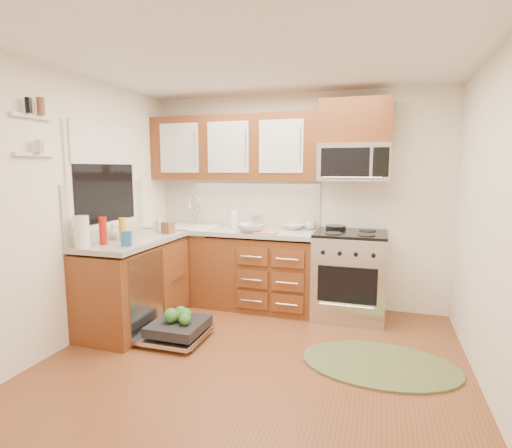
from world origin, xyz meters
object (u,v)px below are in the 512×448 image
(sink, at_px, (190,237))
(paper_towel_roll, at_px, (82,232))
(rug, at_px, (379,364))
(skillet, at_px, (336,228))
(cutting_board, at_px, (266,233))
(bowl_b, at_px, (250,228))
(stock_pot, at_px, (257,225))
(microwave, at_px, (354,162))
(range, at_px, (349,275))
(cup, at_px, (310,225))
(upper_cabinets, at_px, (233,148))
(bowl_a, at_px, (293,227))
(dishwasher, at_px, (175,330))

(sink, xyz_separation_m, paper_towel_roll, (-0.35, -1.44, 0.27))
(rug, bearing_deg, skillet, 113.02)
(cutting_board, bearing_deg, paper_towel_roll, -138.04)
(paper_towel_roll, distance_m, bowl_b, 1.74)
(cutting_board, bearing_deg, bowl_b, 170.94)
(stock_pot, xyz_separation_m, cutting_board, (0.16, -0.19, -0.05))
(rug, relative_size, bowl_b, 4.33)
(stock_pot, bearing_deg, cutting_board, -48.89)
(microwave, distance_m, stock_pot, 1.29)
(stock_pot, bearing_deg, paper_towel_roll, -130.43)
(range, bearing_deg, cup, 155.38)
(upper_cabinets, relative_size, bowl_a, 8.65)
(sink, bearing_deg, bowl_a, 8.17)
(sink, height_order, bowl_a, bowl_a)
(paper_towel_roll, xyz_separation_m, bowl_a, (1.60, 1.62, -0.12))
(rug, distance_m, stock_pot, 2.00)
(dishwasher, xyz_separation_m, bowl_b, (0.45, 0.95, 0.87))
(rug, xyz_separation_m, stock_pot, (-1.41, 1.05, 0.97))
(sink, relative_size, rug, 0.48)
(range, relative_size, paper_towel_roll, 3.28)
(bowl_b, bearing_deg, dishwasher, -115.39)
(paper_towel_roll, bearing_deg, cutting_board, 41.96)
(microwave, height_order, cup, microwave)
(upper_cabinets, relative_size, cup, 15.94)
(upper_cabinets, xyz_separation_m, rug, (1.75, -1.21, -1.86))
(cutting_board, bearing_deg, bowl_a, 59.33)
(sink, height_order, bowl_b, bowl_b)
(paper_towel_roll, bearing_deg, sink, 76.34)
(stock_pot, height_order, paper_towel_roll, paper_towel_roll)
(stock_pot, distance_m, paper_towel_roll, 1.88)
(range, distance_m, cutting_board, 1.03)
(microwave, height_order, skillet, microwave)
(upper_cabinets, height_order, skillet, upper_cabinets)
(bowl_b, bearing_deg, cup, 33.29)
(range, xyz_separation_m, paper_towel_roll, (-2.28, -1.45, 0.59))
(dishwasher, bearing_deg, rug, 1.85)
(sink, distance_m, rug, 2.63)
(bowl_a, bearing_deg, paper_towel_roll, -134.72)
(upper_cabinets, relative_size, dishwasher, 2.93)
(dishwasher, height_order, cup, cup)
(rug, xyz_separation_m, bowl_b, (-1.43, 0.89, 0.96))
(sink, xyz_separation_m, bowl_b, (0.84, -0.17, 0.17))
(skillet, bearing_deg, range, -40.54)
(microwave, height_order, cutting_board, microwave)
(range, height_order, rug, range)
(bowl_a, bearing_deg, range, -14.12)
(range, height_order, skillet, skillet)
(range, bearing_deg, microwave, 90.00)
(skillet, bearing_deg, bowl_b, -159.97)
(cutting_board, xyz_separation_m, paper_towel_roll, (-1.38, -1.24, 0.14))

